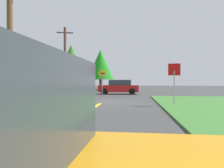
# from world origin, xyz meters

# --- Properties ---
(ground_plane) EXTENTS (120.00, 120.00, 0.00)m
(ground_plane) POSITION_xyz_m (0.00, 0.00, 0.00)
(ground_plane) COLOR #3C3C3C
(lane_stripe_center) EXTENTS (0.20, 14.00, 0.01)m
(lane_stripe_center) POSITION_xyz_m (0.00, -8.00, 0.01)
(lane_stripe_center) COLOR yellow
(lane_stripe_center) RESTS_ON ground
(stop_sign) EXTENTS (0.71, 0.16, 2.54)m
(stop_sign) POSITION_xyz_m (4.64, -1.70, 1.78)
(stop_sign) COLOR #9EA0A8
(stop_sign) RESTS_ON ground
(parked_car_near_building) EXTENTS (4.08, 2.22, 1.62)m
(parked_car_near_building) POSITION_xyz_m (-6.15, 1.88, 0.80)
(parked_car_near_building) COLOR navy
(parked_car_near_building) RESTS_ON ground
(car_approaching_junction) EXTENTS (4.55, 2.05, 1.62)m
(car_approaching_junction) POSITION_xyz_m (0.45, 10.01, 0.81)
(car_approaching_junction) COLOR red
(car_approaching_junction) RESTS_ON ground
(utility_pole_near) EXTENTS (1.76, 0.63, 7.30)m
(utility_pole_near) POSITION_xyz_m (-4.86, -3.37, 3.75)
(utility_pole_near) COLOR brown
(utility_pole_near) RESTS_ON ground
(utility_pole_mid) EXTENTS (1.76, 0.61, 7.42)m
(utility_pole_mid) POSITION_xyz_m (-5.42, 8.59, 3.84)
(utility_pole_mid) COLOR brown
(utility_pole_mid) RESTS_ON ground
(direction_sign) EXTENTS (0.91, 0.08, 2.69)m
(direction_sign) POSITION_xyz_m (-0.88, 6.01, 1.67)
(direction_sign) COLOR slate
(direction_sign) RESTS_ON ground
(oak_tree_left) EXTENTS (4.06, 4.06, 6.84)m
(oak_tree_left) POSITION_xyz_m (-7.08, 16.71, 4.59)
(oak_tree_left) COLOR brown
(oak_tree_left) RESTS_ON ground
(pine_tree_center) EXTENTS (4.52, 4.52, 6.77)m
(pine_tree_center) POSITION_xyz_m (-3.53, 21.93, 4.27)
(pine_tree_center) COLOR brown
(pine_tree_center) RESTS_ON ground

